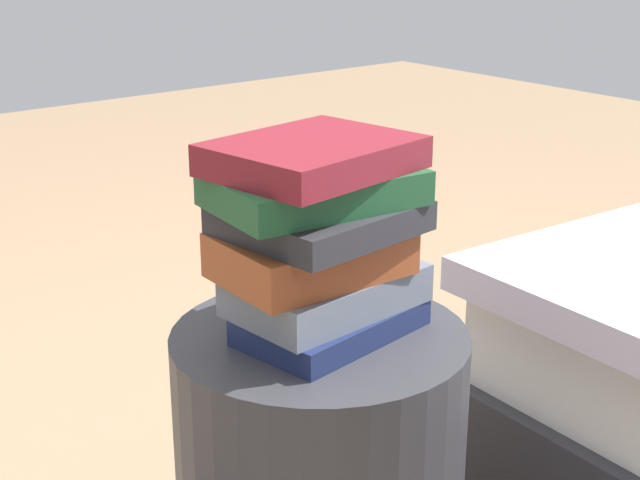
{
  "coord_description": "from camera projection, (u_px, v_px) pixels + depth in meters",
  "views": [
    {
      "loc": [
        0.74,
        0.91,
        1.02
      ],
      "look_at": [
        0.0,
        0.0,
        0.61
      ],
      "focal_mm": 53.36,
      "sensor_mm": 36.0,
      "label": 1
    }
  ],
  "objects": [
    {
      "name": "book_slate",
      "position": [
        328.0,
        290.0,
        1.27
      ],
      "size": [
        0.26,
        0.18,
        0.05
      ],
      "primitive_type": "cube",
      "rotation": [
        0.0,
        0.0,
        0.07
      ],
      "color": "slate",
      "rests_on": "book_navy"
    },
    {
      "name": "book_forest",
      "position": [
        315.0,
        188.0,
        1.21
      ],
      "size": [
        0.27,
        0.2,
        0.04
      ],
      "primitive_type": "cube",
      "rotation": [
        0.0,
        0.0,
        -0.11
      ],
      "color": "#1E512D",
      "rests_on": "book_charcoal"
    },
    {
      "name": "book_rust",
      "position": [
        311.0,
        253.0,
        1.24
      ],
      "size": [
        0.24,
        0.17,
        0.06
      ],
      "primitive_type": "cube",
      "rotation": [
        0.0,
        0.0,
        -0.04
      ],
      "color": "#994723",
      "rests_on": "book_slate"
    },
    {
      "name": "book_maroon",
      "position": [
        314.0,
        156.0,
        1.19
      ],
      "size": [
        0.27,
        0.23,
        0.04
      ],
      "primitive_type": "cube",
      "rotation": [
        0.0,
        0.0,
        0.14
      ],
      "color": "maroon",
      "rests_on": "book_forest"
    },
    {
      "name": "book_navy",
      "position": [
        332.0,
        322.0,
        1.28
      ],
      "size": [
        0.26,
        0.18,
        0.04
      ],
      "primitive_type": "cube",
      "rotation": [
        0.0,
        0.0,
        0.14
      ],
      "color": "#19234C",
      "rests_on": "side_table"
    },
    {
      "name": "book_charcoal",
      "position": [
        323.0,
        217.0,
        1.23
      ],
      "size": [
        0.25,
        0.23,
        0.04
      ],
      "primitive_type": "cube",
      "rotation": [
        0.0,
        0.0,
        0.1
      ],
      "color": "#28282D",
      "rests_on": "book_rust"
    }
  ]
}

